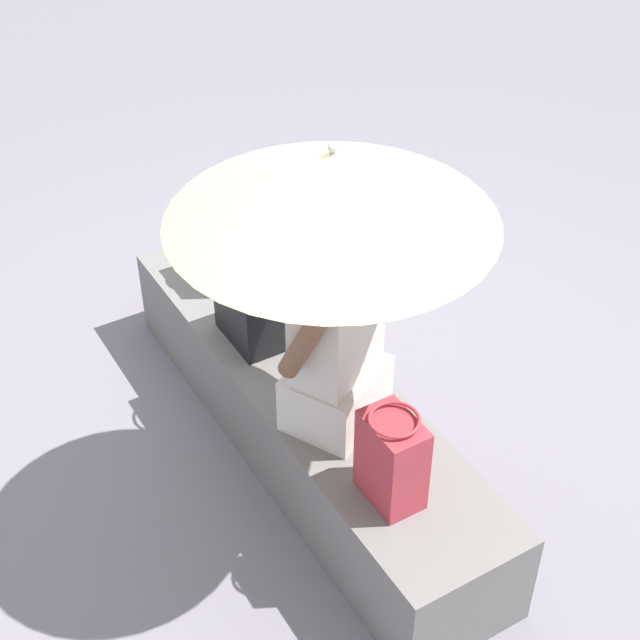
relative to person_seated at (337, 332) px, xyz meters
The scene contains 7 objects.
ground_plane 0.83m from the person_seated, ahead, with size 14.00×14.00×0.00m, color slate.
stone_bench 0.64m from the person_seated, ahead, with size 2.15×0.50×0.40m, color slate.
person_seated is the anchor object (origin of this frame).
parasol 0.63m from the person_seated, 138.59° to the left, with size 1.00×1.00×1.15m.
handbag_black 0.47m from the person_seated, behind, with size 0.22×0.17×0.35m.
tote_bag_canvas 0.98m from the person_seated, ahead, with size 0.24×0.18×0.35m.
shoulder_bag_spare 0.61m from the person_seated, ahead, with size 0.30×0.22×0.27m.
Camera 1 is at (-2.36, 1.34, 2.79)m, focal length 53.50 mm.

